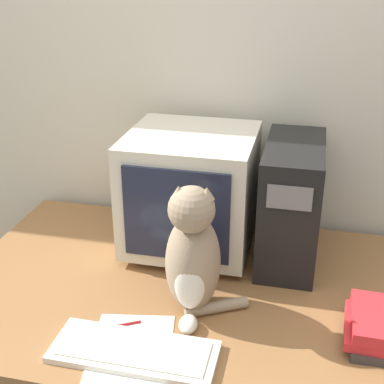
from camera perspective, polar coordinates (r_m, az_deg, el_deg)
wall_back at (r=1.96m, az=2.92°, el=12.16°), size 7.00×0.05×2.50m
desk at (r=1.92m, az=-0.74°, el=-18.82°), size 1.44×0.95×0.71m
crt_monitor at (r=1.80m, az=-0.11°, el=0.15°), size 0.42×0.41×0.41m
computer_tower at (r=1.78m, az=10.50°, el=-1.09°), size 0.18×0.41×0.40m
keyboard at (r=1.45m, az=-6.20°, el=-16.56°), size 0.43×0.17×0.02m
cat at (r=1.50m, az=0.10°, el=-6.86°), size 0.25×0.25×0.40m
book_stack at (r=1.54m, az=18.65°, el=-13.51°), size 0.14×0.21×0.08m
pen at (r=1.54m, az=-8.17°, el=-14.01°), size 0.13×0.08×0.01m
paper_sheet at (r=1.47m, az=-6.56°, el=-16.50°), size 0.26×0.33×0.00m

